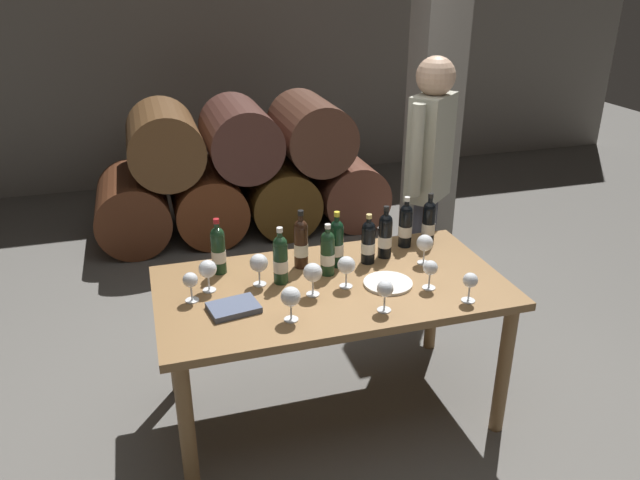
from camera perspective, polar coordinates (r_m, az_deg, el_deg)
The scene contains 27 objects.
ground_plane at distance 3.45m, azimuth 0.98°, elevation -15.25°, with size 14.00×14.00×0.00m, color #66635E.
cellar_back_wall at distance 6.84m, azimuth -10.09°, elevation 17.13°, with size 10.00×0.24×2.80m, color gray.
barrel_stack at distance 5.46m, azimuth -7.26°, elevation 6.27°, with size 2.49×0.90×1.15m.
stone_pillar at distance 4.74m, azimuth 10.55°, elevation 12.89°, with size 0.32×0.32×2.60m, color gray.
dining_table at distance 3.07m, azimuth 1.07°, elevation -5.57°, with size 1.70×0.90×0.76m.
wine_bottle_0 at distance 3.41m, azimuth 7.90°, elevation 1.38°, with size 0.07×0.07×0.29m.
wine_bottle_1 at distance 3.20m, azimuth 4.47°, elevation -0.15°, with size 0.07×0.07×0.27m.
wine_bottle_2 at distance 2.99m, azimuth -3.67°, elevation -1.76°, with size 0.07×0.07×0.29m.
wine_bottle_3 at distance 3.14m, azimuth -1.76°, elevation -0.28°, with size 0.07×0.07×0.31m.
wine_bottle_4 at distance 3.46m, azimuth 10.00°, elevation 1.61°, with size 0.07×0.07×0.30m.
wine_bottle_5 at distance 3.07m, azimuth 0.71°, elevation -1.15°, with size 0.07×0.07×0.27m.
wine_bottle_6 at distance 3.13m, azimuth -9.37°, elevation -0.88°, with size 0.07×0.07×0.29m.
wine_bottle_7 at distance 3.27m, azimuth 6.03°, elevation 0.45°, with size 0.07×0.07×0.29m.
wine_bottle_8 at distance 3.16m, azimuth 1.54°, elevation -0.25°, with size 0.07×0.07×0.30m.
wine_glass_0 at distance 2.99m, azimuth -5.66°, elevation -2.18°, with size 0.09×0.09×0.16m.
wine_glass_1 at distance 2.77m, azimuth 6.02°, elevation -4.60°, with size 0.08×0.08×0.15m.
wine_glass_2 at distance 2.97m, azimuth -10.32°, elevation -2.70°, with size 0.09×0.09×0.16m.
wine_glass_3 at distance 2.68m, azimuth -2.72°, elevation -5.30°, with size 0.09×0.09×0.16m.
wine_glass_4 at distance 2.96m, azimuth 2.45°, elevation -2.39°, with size 0.09×0.09×0.16m.
wine_glass_5 at distance 3.23m, azimuth 9.64°, elevation -0.32°, with size 0.09×0.09×0.16m.
wine_glass_6 at distance 2.88m, azimuth -0.68°, elevation -3.07°, with size 0.09×0.09×0.16m.
wine_glass_7 at distance 2.90m, azimuth -11.87°, elevation -3.73°, with size 0.07×0.07×0.14m.
wine_glass_8 at distance 2.92m, azimuth 13.69°, elevation -3.74°, with size 0.07×0.07×0.14m.
wine_glass_9 at distance 2.99m, azimuth 10.14°, elevation -2.64°, with size 0.07×0.07×0.15m.
tasting_notebook at distance 2.83m, azimuth -7.97°, elevation -6.19°, with size 0.22×0.16×0.03m, color #4C5670.
serving_plate at distance 3.04m, azimuth 6.29°, elevation -3.98°, with size 0.24×0.24×0.01m, color white.
sommelier_presenting at distance 3.87m, azimuth 10.01°, elevation 6.50°, with size 0.39×0.35×1.72m.
Camera 1 is at (-0.82, -2.54, 2.19)m, focal length 34.69 mm.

